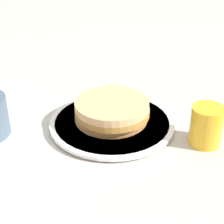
% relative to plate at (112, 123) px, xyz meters
% --- Properties ---
extents(ground_plane, '(4.00, 4.00, 0.00)m').
position_rel_plate_xyz_m(ground_plane, '(0.02, 0.03, -0.01)').
color(ground_plane, '#BCB7AD').
extents(plate, '(0.26, 0.26, 0.01)m').
position_rel_plate_xyz_m(plate, '(0.00, 0.00, 0.00)').
color(plate, white).
rests_on(plate, ground_plane).
extents(pancake_stack, '(0.16, 0.16, 0.05)m').
position_rel_plate_xyz_m(pancake_stack, '(-0.00, 0.00, 0.03)').
color(pancake_stack, '#BD7E46').
rests_on(pancake_stack, plate).
extents(juice_glass, '(0.06, 0.06, 0.08)m').
position_rel_plate_xyz_m(juice_glass, '(0.18, 0.05, 0.03)').
color(juice_glass, yellow).
rests_on(juice_glass, ground_plane).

